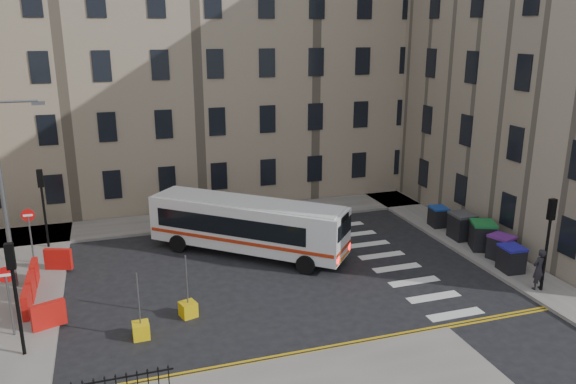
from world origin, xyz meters
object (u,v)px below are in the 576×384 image
streetlamp (3,194)px  bus (247,224)px  wheelie_bin_a (511,258)px  wheelie_bin_e (438,216)px  wheelie_bin_b (501,247)px  wheelie_bin_d (462,226)px  wheelie_bin_c (482,235)px  bollard_yellow (141,330)px  bollard_chevron (188,309)px  pedestrian (539,269)px

streetlamp → bus: (10.65, 0.72, -2.75)m
wheelie_bin_a → wheelie_bin_e: bearing=92.3°
bus → wheelie_bin_b: bearing=-72.2°
wheelie_bin_d → wheelie_bin_c: bearing=-84.2°
wheelie_bin_b → bollard_yellow: 17.29m
wheelie_bin_b → bollard_chevron: 15.32m
bus → bollard_yellow: bearing=179.8°
streetlamp → bus: size_ratio=0.89×
wheelie_bin_e → bollard_chevron: (-15.05, -5.83, -0.42)m
bollard_yellow → bollard_chevron: (1.89, 1.09, 0.00)m
streetlamp → bollard_chevron: streetlamp is taller
bollard_yellow → bollard_chevron: same height
bus → bollard_yellow: bus is taller
wheelie_bin_a → wheelie_bin_b: bearing=74.9°
bus → wheelie_bin_b: 12.48m
wheelie_bin_b → wheelie_bin_d: wheelie_bin_d is taller
pedestrian → bollard_chevron: bearing=-16.0°
bollard_yellow → wheelie_bin_b: bearing=6.0°
wheelie_bin_b → bollard_yellow: (-17.19, -1.80, -0.46)m
pedestrian → wheelie_bin_e: bearing=-98.9°
streetlamp → pedestrian: 22.95m
wheelie_bin_b → pedestrian: pedestrian is taller
wheelie_bin_b → wheelie_bin_c: size_ratio=0.83×
wheelie_bin_a → bollard_yellow: bearing=-174.1°
wheelie_bin_a → wheelie_bin_e: 6.43m
wheelie_bin_b → wheelie_bin_d: size_ratio=0.97×
bus → wheelie_bin_e: (11.24, 0.29, -0.87)m
wheelie_bin_b → pedestrian: bearing=-120.4°
bus → pedestrian: bearing=-86.1°
bus → wheelie_bin_c: bus is taller
wheelie_bin_d → bus: bearing=172.6°
streetlamp → bollard_chevron: size_ratio=13.57×
wheelie_bin_d → wheelie_bin_e: (-0.10, 2.10, -0.14)m
streetlamp → wheelie_bin_e: size_ratio=7.20×
wheelie_bin_e → pedestrian: pedestrian is taller
wheelie_bin_d → bollard_yellow: size_ratio=2.34×
streetlamp → wheelie_bin_c: bearing=-6.9°
wheelie_bin_a → wheelie_bin_e: size_ratio=1.07×
bus → wheelie_bin_a: bus is taller
wheelie_bin_a → bollard_chevron: (-14.84, 0.60, -0.46)m
wheelie_bin_e → wheelie_bin_a: bearing=-86.5°
wheelie_bin_a → bollard_yellow: 16.74m
wheelie_bin_a → bollard_chevron: 14.86m
bus → wheelie_bin_c: bearing=-66.0°
wheelie_bin_a → wheelie_bin_b: size_ratio=0.90×
bus → bollard_chevron: 6.85m
wheelie_bin_d → bollard_chevron: (-15.15, -3.73, -0.56)m
wheelie_bin_c → bollard_yellow: wheelie_bin_c is taller
wheelie_bin_a → wheelie_bin_b: 1.39m
streetlamp → wheelie_bin_e: streetlamp is taller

